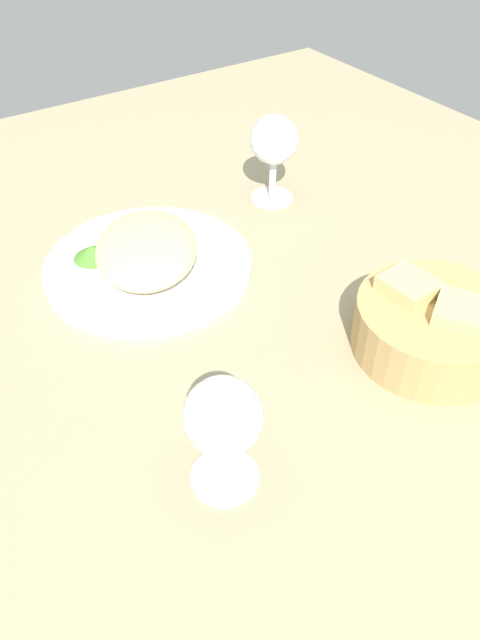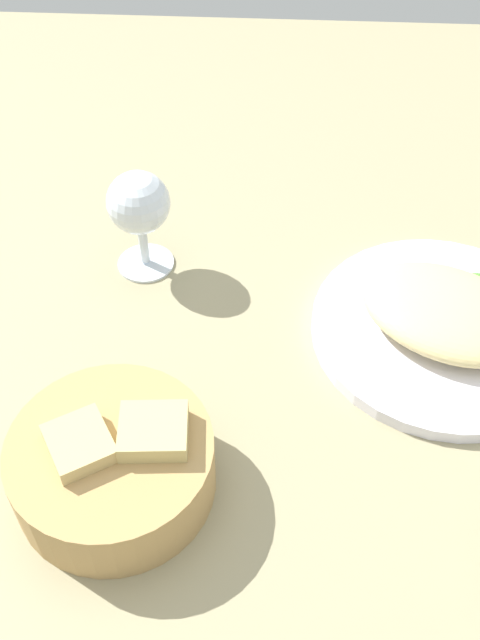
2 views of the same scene
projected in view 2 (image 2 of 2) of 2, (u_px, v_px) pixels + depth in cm
name	position (u px, v px, depth cm)	size (l,w,h in cm)	color
ground_plane	(303.00, 343.00, 74.06)	(140.00, 140.00, 2.00)	gray
plate	(442.00, 330.00, 72.93)	(25.87, 25.87, 1.40)	white
omelette	(447.00, 312.00, 71.05)	(16.97, 12.46, 3.75)	#DCC782
bread_basket	(114.00, 463.00, 59.66)	(16.68, 16.68, 7.49)	tan
wine_glass_near	(139.00, 208.00, 74.86)	(6.56, 6.56, 11.73)	silver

